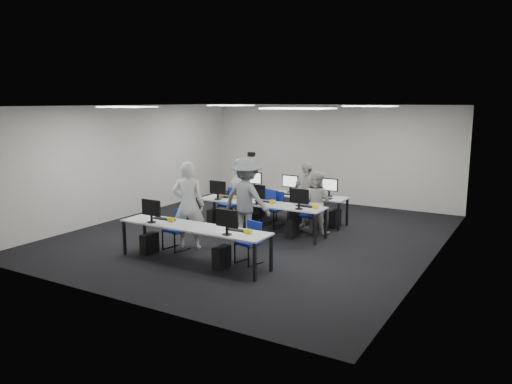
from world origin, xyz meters
The scene contains 23 objects.
room centered at (0.00, 0.00, 1.50)m, with size 9.00×9.02×3.00m.
ceiling_panels centered at (0.00, 0.00, 2.98)m, with size 5.20×4.60×0.02m.
desk_front centered at (0.00, -2.40, 0.68)m, with size 3.20×0.70×0.73m.
desk_mid centered at (0.00, 0.20, 0.68)m, with size 3.20×0.70×0.73m.
desk_back centered at (0.00, 1.60, 0.68)m, with size 3.20×0.70×0.73m.
equipment_front centered at (-0.19, -2.42, 0.36)m, with size 2.51×0.41×1.19m.
equipment_mid centered at (-0.19, 0.18, 0.36)m, with size 2.91×0.41×1.19m.
equipment_back centered at (0.19, 1.62, 0.36)m, with size 2.91×0.41×1.19m.
chair_0 centered at (-0.85, -1.90, 0.27)m, with size 0.48×0.51×0.85m.
chair_1 centered at (0.95, -1.89, 0.26)m, with size 0.48×0.50×0.81m.
chair_2 centered at (-1.26, 0.76, 0.27)m, with size 0.50×0.53×0.87m.
chair_3 centered at (-0.02, 0.85, 0.28)m, with size 0.48×0.51×0.88m.
chair_4 centered at (1.03, 0.76, 0.27)m, with size 0.44×0.48×0.84m.
chair_5 centered at (-1.26, 1.13, 0.26)m, with size 0.54×0.56×0.82m.
chair_6 centered at (-0.09, 1.15, 0.29)m, with size 0.57×0.59×0.92m.
chair_7 centered at (1.02, 0.96, 0.28)m, with size 0.49×0.52×0.89m.
handbag centered at (-1.20, 0.31, 0.86)m, with size 0.31×0.20×0.25m, color olive.
student_0 centered at (-0.69, -1.66, 0.94)m, with size 0.68×0.45×1.88m, color #BAB7AF.
student_1 centered at (1.15, 0.85, 0.75)m, with size 0.73×0.57×1.49m, color #BAB7AF.
student_2 centered at (-1.03, 1.04, 0.83)m, with size 0.81×0.53×1.66m, color #BAB7AF.
student_3 centered at (0.82, 1.01, 0.84)m, with size 0.99×0.41×1.69m, color #BAB7AF.
photographer centered at (-0.02, -0.40, 0.93)m, with size 1.20×0.69×1.86m, color slate.
dslr_camera centered at (0.00, -0.22, 1.92)m, with size 0.14×0.18×0.10m, color black.
Camera 1 is at (5.77, -9.85, 3.12)m, focal length 35.00 mm.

